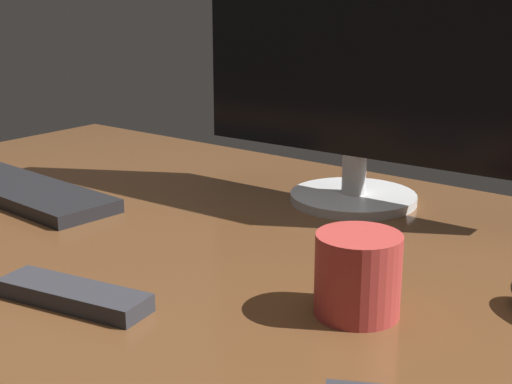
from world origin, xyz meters
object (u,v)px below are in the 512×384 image
keyboard (11,187)px  coffee_mug (358,275)px  monitor (359,54)px  tv_remote (73,295)px

keyboard → coffee_mug: (65.49, -4.72, 3.25)cm
monitor → tv_remote: 54.21cm
keyboard → monitor: bearing=36.8°
monitor → keyboard: (-45.22, -28.96, -21.23)cm
monitor → coffee_mug: (20.28, -33.69, -17.99)cm
keyboard → tv_remote: same height
keyboard → coffee_mug: bearing=-0.0°
keyboard → tv_remote: bearing=-22.7°
tv_remote → coffee_mug: 29.50cm
tv_remote → coffee_mug: (24.57, 15.99, 3.29)cm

